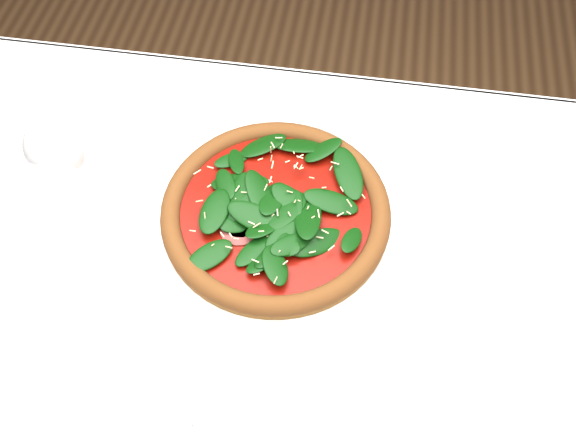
# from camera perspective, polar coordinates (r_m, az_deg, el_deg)

# --- Properties ---
(ground) EXTENTS (6.00, 6.00, 0.00)m
(ground) POSITION_cam_1_polar(r_m,az_deg,el_deg) (1.59, -0.02, -18.23)
(ground) COLOR brown
(ground) RESTS_ON ground
(dining_table) EXTENTS (1.21, 0.81, 0.75)m
(dining_table) POSITION_cam_1_polar(r_m,az_deg,el_deg) (0.98, -0.04, -8.04)
(dining_table) COLOR white
(dining_table) RESTS_ON ground
(plate) EXTENTS (0.38, 0.38, 0.02)m
(plate) POSITION_cam_1_polar(r_m,az_deg,el_deg) (0.93, -1.08, -0.17)
(plate) COLOR white
(plate) RESTS_ON dining_table
(pizza) EXTENTS (0.41, 0.41, 0.04)m
(pizza) POSITION_cam_1_polar(r_m,az_deg,el_deg) (0.91, -1.10, 0.58)
(pizza) COLOR olive
(pizza) RESTS_ON plate
(wine_glass) EXTENTS (0.08, 0.08, 0.20)m
(wine_glass) POSITION_cam_1_polar(r_m,az_deg,el_deg) (0.89, -19.84, 5.17)
(wine_glass) COLOR white
(wine_glass) RESTS_ON dining_table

